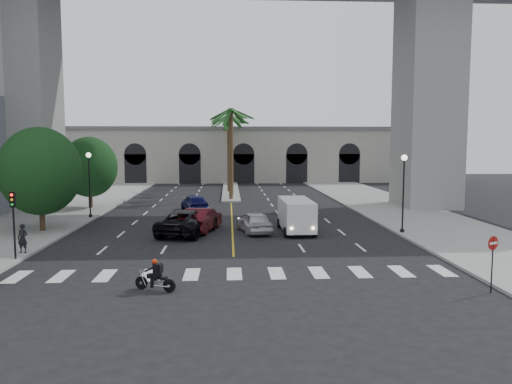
% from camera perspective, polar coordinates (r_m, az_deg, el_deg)
% --- Properties ---
extents(ground, '(140.00, 140.00, 0.00)m').
position_cam_1_polar(ground, '(25.26, -2.53, -8.44)').
color(ground, black).
rests_on(ground, ground).
extents(sidewalk_left, '(8.00, 100.00, 0.15)m').
position_cam_1_polar(sidewalk_left, '(42.60, -23.41, -2.99)').
color(sidewalk_left, gray).
rests_on(sidewalk_left, ground).
extents(sidewalk_right, '(8.00, 100.00, 0.15)m').
position_cam_1_polar(sidewalk_right, '(42.77, 17.79, -2.75)').
color(sidewalk_right, gray).
rests_on(sidewalk_right, ground).
extents(median, '(2.00, 24.00, 0.20)m').
position_cam_1_polar(median, '(62.79, -2.91, 0.16)').
color(median, gray).
rests_on(median, ground).
extents(pier_building, '(71.00, 10.50, 8.50)m').
position_cam_1_polar(pier_building, '(79.52, -2.98, 4.34)').
color(pier_building, '#B8B6A5').
rests_on(pier_building, ground).
extents(bridge, '(75.00, 13.00, 26.00)m').
position_cam_1_polar(bridge, '(48.24, 1.40, 20.54)').
color(bridge, gray).
rests_on(bridge, ground).
extents(palm_a, '(3.20, 3.20, 10.30)m').
position_cam_1_polar(palm_a, '(52.57, -2.92, 8.90)').
color(palm_a, '#47331E').
rests_on(palm_a, ground).
extents(palm_b, '(3.20, 3.20, 10.60)m').
position_cam_1_polar(palm_b, '(56.58, -2.83, 8.96)').
color(palm_b, '#47331E').
rests_on(palm_b, ground).
extents(palm_c, '(3.20, 3.20, 10.10)m').
position_cam_1_polar(palm_c, '(60.55, -3.14, 8.31)').
color(palm_c, '#47331E').
rests_on(palm_c, ground).
extents(palm_d, '(3.20, 3.20, 10.90)m').
position_cam_1_polar(palm_d, '(64.59, -2.83, 8.80)').
color(palm_d, '#47331E').
rests_on(palm_d, ground).
extents(palm_e, '(3.20, 3.20, 10.40)m').
position_cam_1_polar(palm_e, '(68.56, -3.06, 8.24)').
color(palm_e, '#47331E').
rests_on(palm_e, ground).
extents(palm_f, '(3.20, 3.20, 10.70)m').
position_cam_1_polar(palm_f, '(72.57, -2.83, 8.32)').
color(palm_f, '#47331E').
rests_on(palm_f, ground).
extents(street_tree_mid, '(5.44, 5.44, 7.21)m').
position_cam_1_polar(street_tree_mid, '(36.83, -23.43, 2.19)').
color(street_tree_mid, '#382616').
rests_on(street_tree_mid, ground).
extents(street_tree_far, '(5.04, 5.04, 6.68)m').
position_cam_1_polar(street_tree_far, '(48.27, -18.49, 2.73)').
color(street_tree_far, '#382616').
rests_on(street_tree_far, ground).
extents(lamp_post_left_far, '(0.40, 0.40, 5.35)m').
position_cam_1_polar(lamp_post_left_far, '(42.11, -18.51, 1.40)').
color(lamp_post_left_far, black).
rests_on(lamp_post_left_far, ground).
extents(lamp_post_right, '(0.40, 0.40, 5.35)m').
position_cam_1_polar(lamp_post_right, '(34.64, 16.50, 0.59)').
color(lamp_post_right, black).
rests_on(lamp_post_right, ground).
extents(traffic_signal_far, '(0.25, 0.18, 3.65)m').
position_cam_1_polar(traffic_signal_far, '(28.48, -25.98, -2.26)').
color(traffic_signal_far, black).
rests_on(traffic_signal_far, ground).
extents(motorcycle_rider, '(1.77, 0.83, 1.36)m').
position_cam_1_polar(motorcycle_rider, '(21.43, -11.33, -9.44)').
color(motorcycle_rider, black).
rests_on(motorcycle_rider, ground).
extents(car_a, '(2.54, 4.57, 1.47)m').
position_cam_1_polar(car_a, '(34.19, -0.19, -3.43)').
color(car_a, '#BDBCC2').
rests_on(car_a, ground).
extents(car_b, '(2.92, 5.30, 1.65)m').
position_cam_1_polar(car_b, '(34.86, -6.30, -3.14)').
color(car_b, '#430D13').
rests_on(car_b, ground).
extents(car_c, '(4.32, 6.57, 1.68)m').
position_cam_1_polar(car_c, '(33.90, -7.80, -3.39)').
color(car_c, black).
rests_on(car_c, ground).
extents(car_d, '(2.51, 4.80, 1.33)m').
position_cam_1_polar(car_d, '(43.33, 4.50, -1.60)').
color(car_d, '#57575B').
rests_on(car_d, ground).
extents(car_e, '(2.98, 4.79, 1.52)m').
position_cam_1_polar(car_e, '(45.15, -7.05, -1.21)').
color(car_e, '#10124D').
rests_on(car_e, ground).
extents(cargo_van, '(2.20, 5.31, 2.25)m').
position_cam_1_polar(cargo_van, '(34.32, 4.62, -2.54)').
color(cargo_van, silver).
rests_on(cargo_van, ground).
extents(pedestrian_a, '(0.64, 0.48, 1.58)m').
position_cam_1_polar(pedestrian_a, '(30.14, -25.12, -4.83)').
color(pedestrian_a, black).
rests_on(pedestrian_a, sidewalk_left).
extents(do_not_enter_sign, '(0.54, 0.27, 2.37)m').
position_cam_1_polar(do_not_enter_sign, '(22.62, 25.43, -6.20)').
color(do_not_enter_sign, black).
rests_on(do_not_enter_sign, ground).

